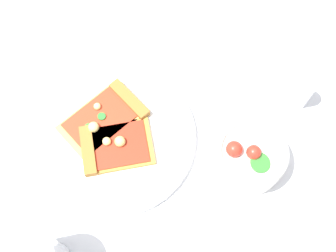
# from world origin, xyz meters

# --- Properties ---
(ground_plane) EXTENTS (2.40, 2.40, 0.00)m
(ground_plane) POSITION_xyz_m (0.00, 0.00, 0.00)
(ground_plane) COLOR silver
(ground_plane) RESTS_ON ground
(plate) EXTENTS (0.27, 0.27, 0.01)m
(plate) POSITION_xyz_m (0.01, -0.04, 0.01)
(plate) COLOR white
(plate) RESTS_ON ground_plane
(pizza_slice_near) EXTENTS (0.12, 0.15, 0.02)m
(pizza_slice_near) POSITION_xyz_m (-0.02, -0.02, 0.02)
(pizza_slice_near) COLOR #E5B256
(pizza_slice_near) RESTS_ON plate
(pizza_slice_far) EXTENTS (0.14, 0.14, 0.02)m
(pizza_slice_far) POSITION_xyz_m (0.02, -0.06, 0.02)
(pizza_slice_far) COLOR gold
(pizza_slice_far) RESTS_ON plate
(salad_bowl) EXTENTS (0.11, 0.11, 0.08)m
(salad_bowl) POSITION_xyz_m (0.22, 0.03, 0.03)
(salad_bowl) COLOR white
(salad_bowl) RESTS_ON ground_plane
(paper_napkin) EXTENTS (0.15, 0.13, 0.00)m
(paper_napkin) POSITION_xyz_m (-0.10, 0.17, 0.00)
(paper_napkin) COLOR white
(paper_napkin) RESTS_ON ground_plane
(pepper_shaker) EXTENTS (0.03, 0.03, 0.08)m
(pepper_shaker) POSITION_xyz_m (0.26, 0.17, 0.04)
(pepper_shaker) COLOR silver
(pepper_shaker) RESTS_ON ground_plane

